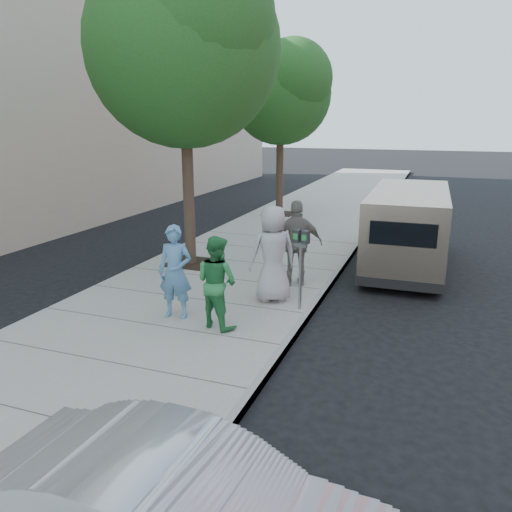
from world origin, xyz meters
name	(u,v)px	position (x,y,z in m)	size (l,w,h in m)	color
ground	(238,311)	(0.00, 0.00, 0.00)	(120.00, 120.00, 0.00)	black
sidewalk	(194,302)	(-1.00, 0.00, 0.07)	(5.00, 60.00, 0.15)	gray
curb_face	(306,317)	(1.44, 0.00, 0.07)	(0.12, 60.00, 0.16)	gray
tree_near	(185,41)	(-2.25, 2.40, 5.55)	(4.62, 4.60, 7.53)	black
tree_far	(282,89)	(-2.25, 10.00, 4.88)	(3.92, 3.80, 6.49)	black
parking_meter	(301,253)	(1.25, 0.20, 1.30)	(0.35, 0.19, 1.59)	gray
van	(408,227)	(2.95, 4.53, 1.08)	(1.95, 5.54, 2.04)	tan
person_officer	(175,272)	(-0.83, -1.00, 1.04)	(0.65, 0.42, 1.77)	#5285AE
person_green_shirt	(217,282)	(0.08, -1.14, 0.99)	(0.82, 0.64, 1.68)	#2A8241
person_gray_shirt	(273,254)	(0.58, 0.49, 1.14)	(0.97, 0.63, 1.99)	#A9AAAC
person_striped_polo	(297,243)	(0.77, 1.64, 1.11)	(1.13, 0.47, 1.93)	gray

